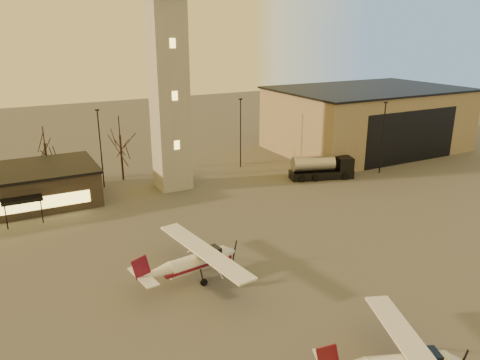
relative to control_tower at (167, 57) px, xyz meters
The scene contains 7 objects.
ground 34.15m from the control_tower, 90.00° to the right, with size 220.00×220.00×0.00m, color #494543.
control_tower is the anchor object (origin of this frame).
hangar 37.90m from the control_tower, ahead, with size 30.60×20.60×10.30m.
light_poles 10.97m from the control_tower, 63.48° to the left, with size 58.50×12.25×10.14m.
tree_row 19.48m from the control_tower, 146.24° to the left, with size 37.20×9.20×8.80m.
cessna_rear 28.21m from the control_tower, 104.76° to the right, with size 9.91×12.49×3.43m.
fuel_truck 25.13m from the control_tower, 17.31° to the right, with size 8.95×4.93×3.19m.
Camera 1 is at (-19.16, -24.97, 19.61)m, focal length 35.00 mm.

